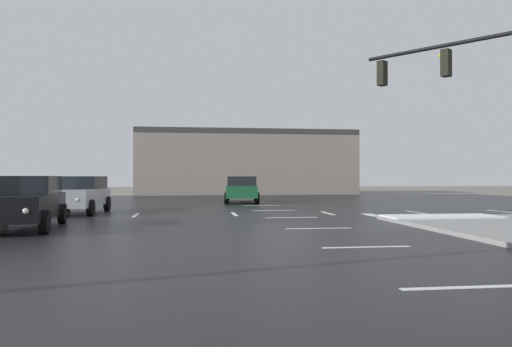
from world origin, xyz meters
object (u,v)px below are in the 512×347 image
traffic_signal_mast (475,92)px  sedan_silver (79,194)px  sedan_black (23,201)px  sedan_green (242,189)px

traffic_signal_mast → sedan_silver: size_ratio=1.40×
traffic_signal_mast → sedan_black: size_ratio=1.39×
sedan_silver → sedan_black: same height
traffic_signal_mast → sedan_silver: traffic_signal_mast is taller
traffic_signal_mast → sedan_green: 16.03m
sedan_silver → sedan_black: (-0.27, -6.33, 0.00)m
sedan_black → traffic_signal_mast: bearing=84.1°
traffic_signal_mast → sedan_green: bearing=-14.2°
sedan_silver → sedan_black: bearing=0.4°
sedan_green → sedan_black: size_ratio=1.00×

